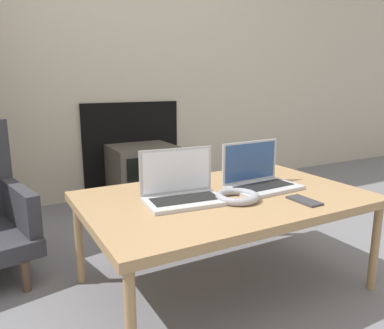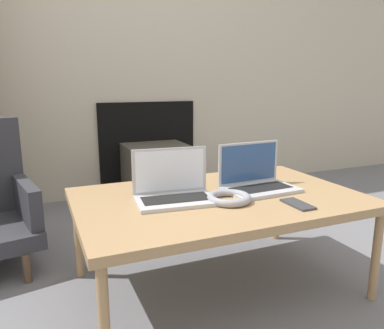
{
  "view_description": "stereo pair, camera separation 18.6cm",
  "coord_description": "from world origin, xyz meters",
  "px_view_note": "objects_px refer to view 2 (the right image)",
  "views": [
    {
      "loc": [
        -0.88,
        -1.01,
        0.91
      ],
      "look_at": [
        0.0,
        0.59,
        0.51
      ],
      "focal_mm": 35.0,
      "sensor_mm": 36.0,
      "label": 1
    },
    {
      "loc": [
        -0.71,
        -1.09,
        0.91
      ],
      "look_at": [
        0.0,
        0.59,
        0.51
      ],
      "focal_mm": 35.0,
      "sensor_mm": 36.0,
      "label": 2
    }
  ],
  "objects_px": {
    "laptop_right": "(256,179)",
    "laptop_left": "(174,189)",
    "headphones": "(230,198)",
    "phone": "(298,204)",
    "tv": "(157,172)"
  },
  "relations": [
    {
      "from": "phone",
      "to": "tv",
      "type": "height_order",
      "value": "phone"
    },
    {
      "from": "headphones",
      "to": "phone",
      "type": "distance_m",
      "value": 0.27
    },
    {
      "from": "laptop_left",
      "to": "laptop_right",
      "type": "height_order",
      "value": "same"
    },
    {
      "from": "phone",
      "to": "laptop_right",
      "type": "bearing_deg",
      "value": 96.57
    },
    {
      "from": "laptop_right",
      "to": "headphones",
      "type": "relative_size",
      "value": 1.83
    },
    {
      "from": "headphones",
      "to": "phone",
      "type": "height_order",
      "value": "headphones"
    },
    {
      "from": "laptop_right",
      "to": "headphones",
      "type": "height_order",
      "value": "laptop_right"
    },
    {
      "from": "laptop_left",
      "to": "phone",
      "type": "bearing_deg",
      "value": -25.18
    },
    {
      "from": "laptop_left",
      "to": "phone",
      "type": "xyz_separation_m",
      "value": [
        0.43,
        -0.26,
        -0.04
      ]
    },
    {
      "from": "laptop_right",
      "to": "phone",
      "type": "bearing_deg",
      "value": -86.57
    },
    {
      "from": "phone",
      "to": "laptop_left",
      "type": "bearing_deg",
      "value": 148.89
    },
    {
      "from": "tv",
      "to": "headphones",
      "type": "bearing_deg",
      "value": -95.6
    },
    {
      "from": "laptop_left",
      "to": "phone",
      "type": "height_order",
      "value": "laptop_left"
    },
    {
      "from": "headphones",
      "to": "phone",
      "type": "xyz_separation_m",
      "value": [
        0.23,
        -0.15,
        -0.01
      ]
    },
    {
      "from": "laptop_right",
      "to": "laptop_left",
      "type": "bearing_deg",
      "value": 176.88
    }
  ]
}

